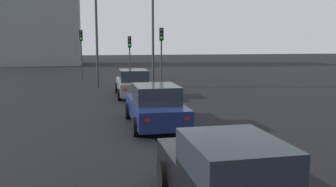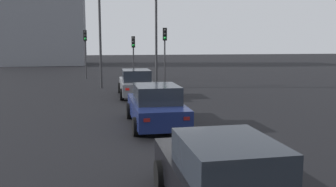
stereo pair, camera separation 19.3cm
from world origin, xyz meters
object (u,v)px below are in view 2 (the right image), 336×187
(car_grey_lead, at_px, (136,83))
(traffic_light_near_right, at_px, (165,44))
(traffic_light_far_left, at_px, (85,44))
(car_navy_second, at_px, (156,106))
(street_lamp_far, at_px, (100,20))
(street_lamp_kerbside, at_px, (156,12))
(traffic_light_near_left, at_px, (133,49))
(car_black_third, at_px, (224,180))

(car_grey_lead, relative_size, traffic_light_near_right, 1.14)
(car_grey_lead, xyz_separation_m, traffic_light_far_left, (10.80, 3.24, 2.23))
(car_navy_second, bearing_deg, street_lamp_far, 9.31)
(street_lamp_kerbside, bearing_deg, traffic_light_near_left, 14.28)
(traffic_light_near_left, bearing_deg, traffic_light_near_right, 31.81)
(street_lamp_kerbside, bearing_deg, car_grey_lead, 154.79)
(car_black_third, distance_m, street_lamp_far, 19.58)
(car_navy_second, xyz_separation_m, traffic_light_near_left, (15.93, -0.62, 1.86))
(car_navy_second, distance_m, traffic_light_far_left, 18.79)
(car_grey_lead, bearing_deg, car_black_third, -178.74)
(street_lamp_kerbside, distance_m, street_lamp_far, 3.83)
(car_grey_lead, distance_m, car_navy_second, 7.57)
(traffic_light_far_left, bearing_deg, street_lamp_far, 3.25)
(car_black_third, distance_m, traffic_light_near_right, 19.89)
(traffic_light_far_left, relative_size, street_lamp_far, 0.53)
(traffic_light_near_left, xyz_separation_m, street_lamp_kerbside, (-4.56, -1.16, 2.53))
(car_grey_lead, height_order, car_black_third, car_grey_lead)
(car_grey_lead, relative_size, car_black_third, 1.06)
(traffic_light_near_left, distance_m, street_lamp_kerbside, 5.34)
(car_black_third, bearing_deg, car_grey_lead, -0.10)
(car_grey_lead, distance_m, street_lamp_far, 6.08)
(traffic_light_near_right, relative_size, traffic_light_far_left, 1.00)
(car_black_third, relative_size, traffic_light_near_left, 1.24)
(traffic_light_far_left, relative_size, street_lamp_kerbside, 0.46)
(traffic_light_near_left, relative_size, traffic_light_near_right, 0.87)
(car_black_third, distance_m, traffic_light_near_left, 23.24)
(traffic_light_near_right, bearing_deg, street_lamp_far, -82.78)
(traffic_light_far_left, distance_m, street_lamp_kerbside, 8.88)
(car_navy_second, bearing_deg, street_lamp_kerbside, -9.07)
(traffic_light_near_right, distance_m, street_lamp_kerbside, 2.51)
(street_lamp_kerbside, relative_size, street_lamp_far, 1.13)
(car_grey_lead, bearing_deg, traffic_light_near_left, -3.40)
(car_navy_second, distance_m, traffic_light_near_right, 12.83)
(traffic_light_far_left, bearing_deg, traffic_light_near_right, 36.34)
(traffic_light_near_left, relative_size, street_lamp_far, 0.46)
(traffic_light_near_left, height_order, street_lamp_far, street_lamp_far)
(car_black_third, relative_size, street_lamp_kerbside, 0.50)
(car_black_third, height_order, traffic_light_far_left, traffic_light_far_left)
(traffic_light_near_right, height_order, street_lamp_far, street_lamp_far)
(traffic_light_near_right, distance_m, street_lamp_far, 4.85)
(car_navy_second, xyz_separation_m, traffic_light_far_left, (18.37, 3.24, 2.23))
(car_grey_lead, bearing_deg, street_lamp_far, 25.64)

